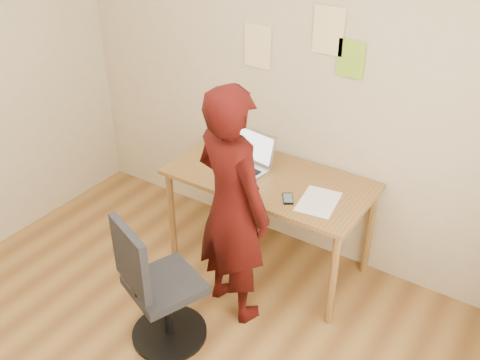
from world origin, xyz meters
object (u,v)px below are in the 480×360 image
Objects in this scene: phone at (288,199)px; office_chair at (157,292)px; desk at (269,188)px; laptop at (246,161)px; person at (232,207)px.

phone is 1.00m from office_chair.
laptop is (-0.21, 0.03, 0.14)m from desk.
person is (0.24, -0.54, 0.00)m from laptop.
phone is at bearing -35.72° from desk.
person reaches higher than phone.
person is at bearing -86.06° from desk.
person is (-0.20, -0.34, 0.05)m from phone.
office_chair is at bearing -148.18° from phone.
person reaches higher than office_chair.
office_chair is at bearing -79.13° from laptop.
desk is at bearing -70.27° from person.
person reaches higher than laptop.
desk is 0.88× the size of person.
laptop reaches higher than desk.
office_chair reaches higher than phone.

